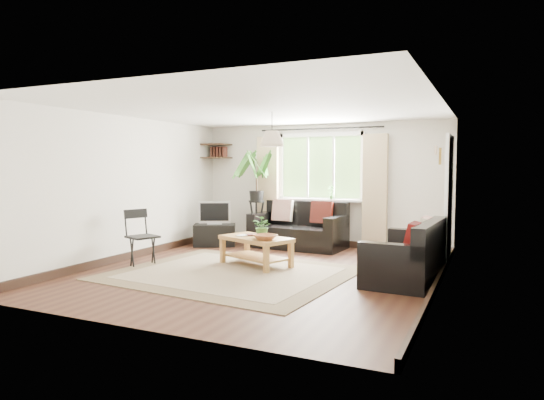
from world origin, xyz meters
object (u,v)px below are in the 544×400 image
at_px(tv_stand, 215,235).
at_px(palm_stand, 257,197).
at_px(sofa_right, 405,252).
at_px(sofa_back, 298,226).
at_px(folding_chair, 143,238).
at_px(coffee_table, 256,251).

height_order(tv_stand, palm_stand, palm_stand).
xyz_separation_m(sofa_right, tv_stand, (-3.89, 1.38, -0.18)).
height_order(sofa_right, tv_stand, sofa_right).
bearing_deg(sofa_back, tv_stand, -159.49).
bearing_deg(sofa_right, tv_stand, -105.96).
bearing_deg(tv_stand, palm_stand, 12.51).
distance_m(sofa_back, folding_chair, 3.04).
distance_m(coffee_table, tv_stand, 2.13).
height_order(coffee_table, folding_chair, folding_chair).
bearing_deg(coffee_table, sofa_back, 90.78).
relative_size(sofa_right, folding_chair, 1.90).
bearing_deg(folding_chair, tv_stand, 20.03).
distance_m(coffee_table, palm_stand, 2.27).
distance_m(sofa_right, folding_chair, 4.01).
bearing_deg(sofa_back, coffee_table, -85.13).
xyz_separation_m(sofa_right, palm_stand, (-3.24, 1.92, 0.56)).
height_order(tv_stand, folding_chair, folding_chair).
distance_m(sofa_back, sofa_right, 2.96).
relative_size(sofa_back, tv_stand, 2.22).
distance_m(sofa_right, coffee_table, 2.30).
distance_m(coffee_table, folding_chair, 1.81).
xyz_separation_m(sofa_right, folding_chair, (-3.94, -0.73, 0.05)).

